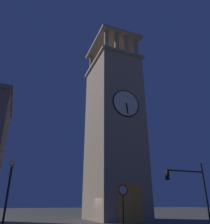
{
  "coord_description": "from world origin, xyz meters",
  "views": [
    {
      "loc": [
        9.28,
        25.67,
        1.89
      ],
      "look_at": [
        -2.08,
        -2.39,
        14.63
      ],
      "focal_mm": 35.1,
      "sensor_mm": 36.0,
      "label": 1
    }
  ],
  "objects": [
    {
      "name": "traffic_signal_near",
      "position": [
        -4.85,
        10.44,
        3.39
      ],
      "size": [
        3.99,
        0.41,
        5.27
      ],
      "color": "black",
      "rests_on": "ground_plane"
    },
    {
      "name": "no_horn_sign",
      "position": [
        1.69,
        10.43,
        2.55
      ],
      "size": [
        0.78,
        0.14,
        3.23
      ],
      "color": "black",
      "rests_on": "ground_plane"
    },
    {
      "name": "street_lamp",
      "position": [
        9.47,
        9.14,
        3.3
      ],
      "size": [
        0.44,
        0.44,
        4.67
      ],
      "color": "black",
      "rests_on": "ground_plane"
    },
    {
      "name": "clocktower",
      "position": [
        -3.45,
        -2.36,
        12.06
      ],
      "size": [
        6.97,
        8.88,
        30.14
      ],
      "color": "gray",
      "rests_on": "ground_plane"
    },
    {
      "name": "ground_plane",
      "position": [
        0.0,
        0.0,
        0.0
      ],
      "size": [
        200.0,
        200.0,
        0.0
      ],
      "primitive_type": "plane",
      "color": "#56544F"
    }
  ]
}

